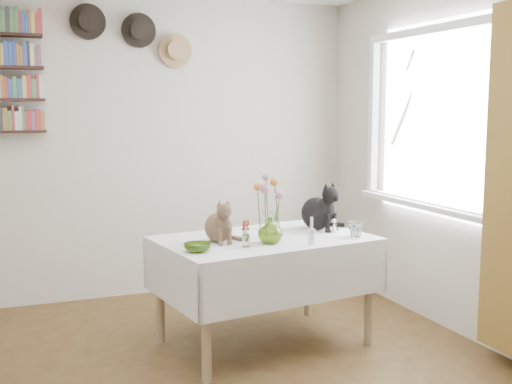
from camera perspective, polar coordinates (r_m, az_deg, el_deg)
name	(u,v)px	position (r m, az deg, el deg)	size (l,w,h in m)	color
room	(203,174)	(3.23, -4.72, 1.60)	(4.08, 4.58, 2.58)	brown
window	(429,133)	(4.84, 15.14, 5.07)	(0.12, 1.52, 1.32)	white
dining_table	(264,264)	(4.28, 0.75, -6.43)	(1.47, 1.06, 0.73)	white
tabby_cat	(218,220)	(4.10, -3.37, -2.46)	(0.19, 0.24, 0.29)	#7C6345
black_cat	(317,205)	(4.53, 5.43, -1.14)	(0.23, 0.29, 0.34)	black
flower_vase	(270,230)	(4.05, 1.28, -3.43)	(0.16, 0.16, 0.17)	#8BB339
green_bowl	(197,247)	(3.84, -5.23, -4.93)	(0.16, 0.16, 0.05)	#8BB339
drinking_glass	(356,229)	(4.31, 8.86, -3.29)	(0.11, 0.11, 0.10)	white
candlestick	(311,235)	(4.03, 4.95, -3.85)	(0.05, 0.05, 0.17)	white
berry_jar	(246,233)	(3.95, -0.91, -3.71)	(0.05, 0.05, 0.19)	white
porcelain_figurine	(334,227)	(4.43, 6.96, -3.07)	(0.05, 0.05, 0.10)	white
flower_bouquet	(269,189)	(4.02, 1.21, 0.24)	(0.17, 0.12, 0.39)	#4C7233
wall_hats	(135,34)	(5.39, -10.69, 13.63)	(0.98, 0.09, 0.48)	black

